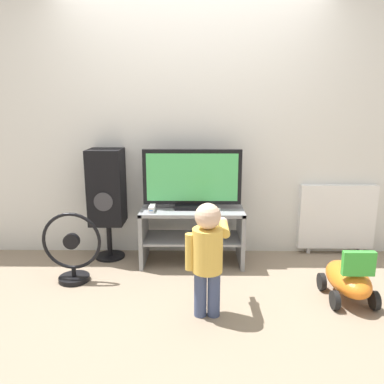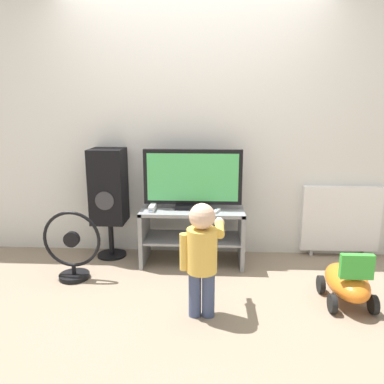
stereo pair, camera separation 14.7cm
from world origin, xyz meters
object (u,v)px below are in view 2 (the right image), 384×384
(speaker_tower, at_px, (109,188))
(floor_fan, at_px, (72,249))
(television, at_px, (193,180))
(remote_primary, at_px, (217,211))
(ride_on_toy, at_px, (347,282))
(child, at_px, (202,251))
(radiator, at_px, (340,219))
(game_console, at_px, (152,208))

(speaker_tower, distance_m, floor_fan, 0.70)
(television, distance_m, remote_primary, 0.37)
(speaker_tower, bearing_deg, television, -5.61)
(remote_primary, height_order, floor_fan, floor_fan)
(speaker_tower, bearing_deg, ride_on_toy, -22.04)
(child, distance_m, ride_on_toy, 1.15)
(child, bearing_deg, speaker_tower, 131.81)
(ride_on_toy, bearing_deg, floor_fan, 172.32)
(remote_primary, bearing_deg, ride_on_toy, -31.64)
(speaker_tower, relative_size, ride_on_toy, 1.97)
(floor_fan, bearing_deg, speaker_tower, 69.67)
(floor_fan, bearing_deg, ride_on_toy, -7.68)
(remote_primary, height_order, child, child)
(floor_fan, xyz_separation_m, radiator, (2.45, 0.66, 0.11))
(game_console, xyz_separation_m, speaker_tower, (-0.45, 0.18, 0.14))
(television, xyz_separation_m, speaker_tower, (-0.82, 0.08, -0.11))
(remote_primary, xyz_separation_m, radiator, (1.22, 0.35, -0.16))
(floor_fan, distance_m, radiator, 2.54)
(television, height_order, child, television)
(child, height_order, speaker_tower, speaker_tower)
(speaker_tower, distance_m, ride_on_toy, 2.24)
(ride_on_toy, bearing_deg, television, 148.51)
(television, xyz_separation_m, ride_on_toy, (1.20, -0.74, -0.63))
(game_console, distance_m, floor_fan, 0.78)
(radiator, bearing_deg, child, -138.34)
(remote_primary, relative_size, speaker_tower, 0.12)
(remote_primary, distance_m, floor_fan, 1.30)
(game_console, xyz_separation_m, radiator, (1.81, 0.32, -0.17))
(remote_primary, bearing_deg, child, -97.13)
(speaker_tower, bearing_deg, child, -48.19)
(child, bearing_deg, television, 97.03)
(game_console, height_order, ride_on_toy, game_console)
(game_console, height_order, speaker_tower, speaker_tower)
(ride_on_toy, bearing_deg, speaker_tower, 157.96)
(floor_fan, bearing_deg, child, -24.99)
(television, bearing_deg, child, -82.97)
(game_console, distance_m, speaker_tower, 0.50)
(speaker_tower, xyz_separation_m, ride_on_toy, (2.02, -0.82, -0.52))
(floor_fan, distance_m, ride_on_toy, 2.23)
(child, height_order, radiator, child)
(television, height_order, floor_fan, television)
(game_console, relative_size, remote_primary, 1.34)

